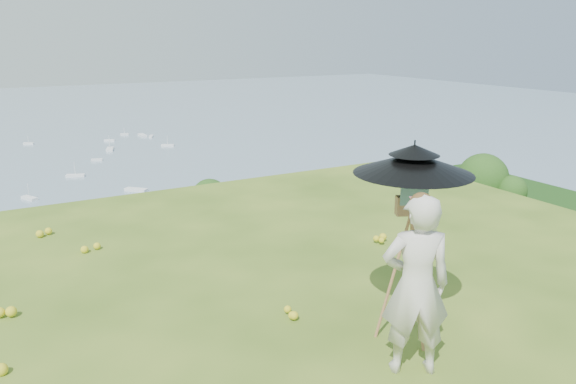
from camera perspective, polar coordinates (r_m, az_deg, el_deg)
ground at (r=5.89m, az=1.21°, el=-16.71°), size 14.00×14.00×0.00m
shoreline_tier at (r=88.46m, az=-24.89°, el=-12.23°), size 170.00×28.00×8.00m
slope_trees at (r=43.35m, az=-23.38°, el=-10.52°), size 110.00×50.00×6.00m
harbor_town at (r=85.78m, az=-25.38°, el=-8.36°), size 110.00×22.00×5.00m
wildflowers at (r=6.04m, az=-0.03°, el=-15.12°), size 10.00×10.50×0.12m
painter at (r=5.45m, az=12.86°, el=-9.23°), size 0.78×0.68×1.79m
field_easel at (r=6.02m, az=12.14°, el=-7.05°), size 0.88×0.88×1.73m
sun_umbrella at (r=5.76m, az=12.57°, el=1.59°), size 1.55×1.55×0.73m
painter_cap at (r=5.16m, az=13.42°, el=-0.68°), size 0.27×0.30×0.10m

